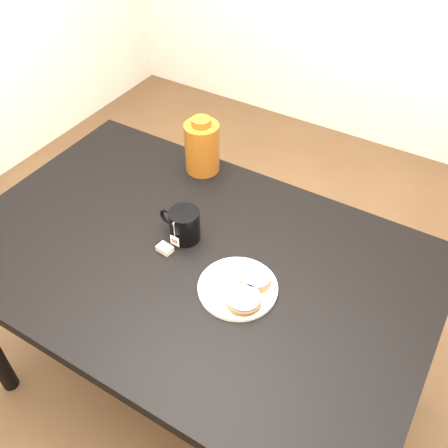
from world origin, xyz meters
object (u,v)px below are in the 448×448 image
Objects in this scene: plate at (238,287)px; teabag_pouch at (165,249)px; bagel_back at (256,279)px; table at (192,273)px; bagel_front at (244,300)px; mug at (184,225)px; bagel_package at (202,147)px.

plate is 4.90× the size of teabag_pouch.
bagel_back reaches higher than teabag_pouch.
teabag_pouch is at bearing -160.67° from table.
bagel_front is 0.97× the size of mug.
table is at bearing 159.74° from bagel_front.
bagel_front reaches higher than plate.
table is 0.46m from bagel_package.
mug is at bearing -66.19° from bagel_package.
table is 10.15× the size of mug.
teabag_pouch is 0.22× the size of bagel_package.
table is 0.16m from mug.
mug is (-0.28, 0.13, 0.03)m from bagel_front.
bagel_package reaches higher than mug.
bagel_front is (0.22, -0.08, 0.11)m from table.
plate is at bearing 135.45° from bagel_front.
teabag_pouch is at bearing -72.82° from bagel_package.
bagel_back is at bearing -41.94° from bagel_package.
bagel_front reaches higher than table.
mug reaches higher than bagel_back.
bagel_package is at bearing 114.95° from mug.
plate is 0.26m from teabag_pouch.
mug is at bearing 138.25° from table.
table is 0.21m from plate.
bagel_back is 0.56m from bagel_package.
teabag_pouch is at bearing -101.94° from mug.
table is at bearing -61.83° from bagel_package.
teabag_pouch reaches higher than table.
bagel_package is at bearing 133.00° from bagel_front.
plate is 1.60× the size of mug.
mug is 0.09m from teabag_pouch.
plate is 0.06m from bagel_front.
plate is at bearing -47.26° from bagel_package.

